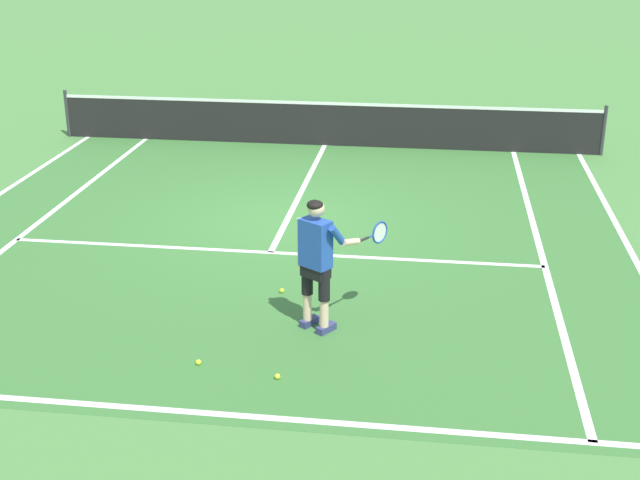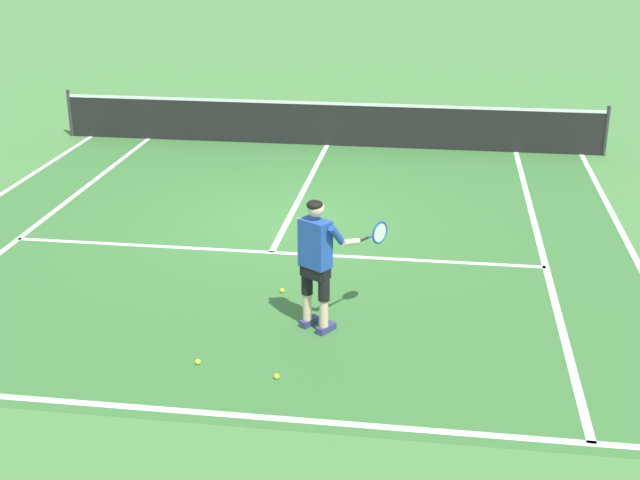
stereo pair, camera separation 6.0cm
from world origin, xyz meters
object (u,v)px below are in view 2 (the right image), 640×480
tennis_ball_by_baseline (277,376)px  tennis_ball_mid_court (198,362)px  tennis_player (317,256)px  tennis_ball_near_feet (282,291)px

tennis_ball_by_baseline → tennis_ball_mid_court: 0.98m
tennis_player → tennis_ball_mid_court: tennis_player is taller
tennis_ball_near_feet → tennis_ball_mid_court: size_ratio=1.00×
tennis_ball_by_baseline → tennis_ball_mid_court: bearing=168.7°
tennis_ball_near_feet → tennis_ball_by_baseline: bearing=-81.1°
tennis_ball_near_feet → tennis_player: bearing=-57.5°
tennis_player → tennis_ball_by_baseline: (-0.28, -1.29, -0.96)m
tennis_player → tennis_ball_by_baseline: tennis_player is taller
tennis_player → tennis_ball_near_feet: (-0.64, 1.00, -0.96)m
tennis_player → tennis_ball_by_baseline: size_ratio=25.95×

